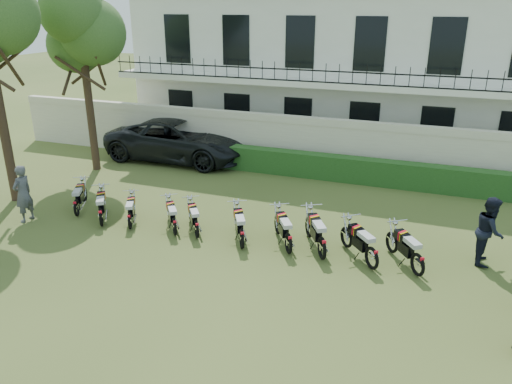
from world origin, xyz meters
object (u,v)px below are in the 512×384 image
motorcycle_2 (129,217)px  motorcycle_7 (322,243)px  motorcycle_4 (196,225)px  motorcycle_8 (372,253)px  tree_west_near (81,25)px  motorcycle_3 (174,223)px  motorcycle_6 (289,238)px  motorcycle_1 (101,213)px  motorcycle_5 (242,234)px  officer_4 (489,231)px  inspector (23,194)px  motorcycle_0 (76,204)px  suv (179,140)px  motorcycle_9 (418,259)px

motorcycle_2 → motorcycle_7: (6.12, 0.16, 0.10)m
motorcycle_4 → motorcycle_8: (5.23, -0.06, 0.06)m
tree_west_near → motorcycle_4: 10.02m
tree_west_near → motorcycle_3: 9.56m
motorcycle_2 → motorcycle_6: 5.16m
motorcycle_2 → motorcycle_6: bearing=-26.3°
motorcycle_3 → motorcycle_7: size_ratio=0.78×
tree_west_near → motorcycle_1: 8.22m
tree_west_near → motorcycle_2: size_ratio=5.17×
motorcycle_5 → officer_4: 6.78m
motorcycle_7 → motorcycle_8: motorcycle_7 is taller
motorcycle_6 → motorcycle_8: 2.34m
motorcycle_6 → motorcycle_7: size_ratio=0.92×
motorcycle_6 → officer_4: (5.22, 1.42, 0.47)m
tree_west_near → inspector: tree_west_near is taller
motorcycle_6 → officer_4: bearing=-16.2°
inspector → officer_4: size_ratio=0.99×
tree_west_near → inspector: size_ratio=4.16×
officer_4 → motorcycle_0: bearing=98.3°
motorcycle_3 → motorcycle_4: bearing=-31.8°
suv → inspector: bearing=169.5°
motorcycle_6 → motorcycle_7: bearing=-31.4°
motorcycle_3 → motorcycle_4: 0.72m
motorcycle_2 → motorcycle_7: motorcycle_7 is taller
motorcycle_9 → inspector: inspector is taller
motorcycle_1 → motorcycle_4: 3.25m
motorcycle_1 → motorcycle_5: motorcycle_5 is taller
motorcycle_7 → motorcycle_9: motorcycle_7 is taller
motorcycle_8 → suv: size_ratio=0.24×
motorcycle_2 → inspector: (-3.57, -0.60, 0.52)m
motorcycle_3 → motorcycle_6: 3.61m
motorcycle_3 → motorcycle_4: motorcycle_4 is taller
motorcycle_1 → motorcycle_9: size_ratio=0.97×
motorcycle_2 → motorcycle_3: motorcycle_3 is taller
tree_west_near → motorcycle_1: (3.82, -4.86, -5.42)m
motorcycle_0 → suv: (0.11, 6.97, 0.45)m
motorcycle_6 → motorcycle_1: bearing=151.4°
motorcycle_0 → motorcycle_8: (9.74, -0.17, 0.04)m
motorcycle_1 → suv: 7.46m
motorcycle_1 → motorcycle_3: motorcycle_1 is taller
tree_west_near → motorcycle_9: size_ratio=4.78×
motorcycle_3 → suv: 8.05m
motorcycle_0 → motorcycle_6: size_ratio=0.98×
motorcycle_3 → officer_4: bearing=-27.5°
inspector → motorcycle_6: bearing=97.4°
motorcycle_2 → motorcycle_8: (7.50, 0.09, 0.07)m
motorcycle_5 → officer_4: officer_4 is taller
motorcycle_9 → inspector: size_ratio=0.87×
motorcycle_2 → motorcycle_6: motorcycle_6 is taller
motorcycle_8 → inspector: 11.09m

